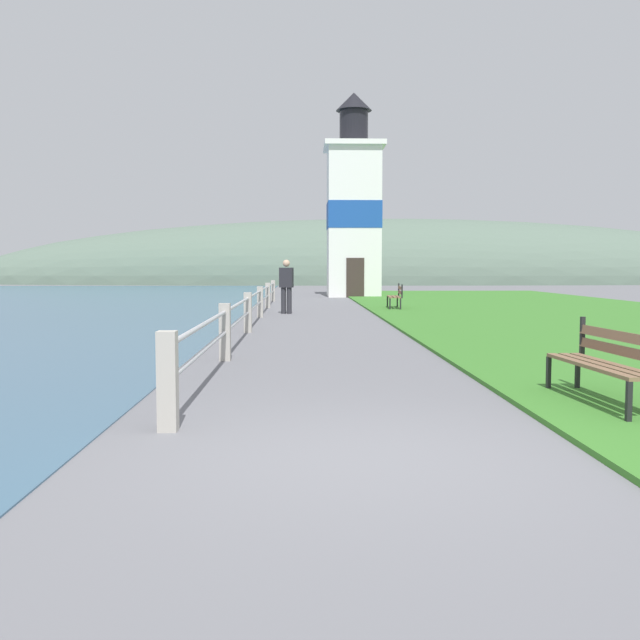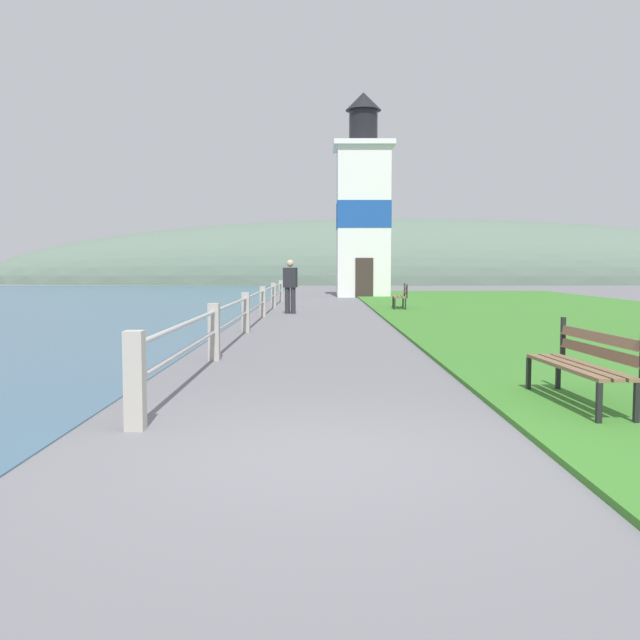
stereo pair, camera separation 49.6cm
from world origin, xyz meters
TOP-DOWN VIEW (x-y plane):
  - ground_plane at (0.00, 0.00)m, footprint 160.00×160.00m
  - grass_verge at (7.87, 15.45)m, footprint 12.00×46.36m
  - seawall_railing at (-1.77, 13.63)m, footprint 0.18×25.45m
  - park_bench_near at (2.87, 2.00)m, footprint 0.59×1.98m
  - park_bench_midway at (2.93, 20.00)m, footprint 0.59×1.76m
  - lighthouse at (2.21, 31.50)m, footprint 3.07×3.07m
  - person_strolling at (-1.00, 17.85)m, footprint 0.48×0.34m
  - distant_hillside at (8.00, 60.90)m, footprint 80.00×16.00m

SIDE VIEW (x-z plane):
  - ground_plane at x=0.00m, z-range 0.00..0.00m
  - distant_hillside at x=8.00m, z-range -6.00..6.00m
  - grass_verge at x=7.87m, z-range 0.00..0.06m
  - park_bench_midway at x=2.93m, z-range 0.07..1.01m
  - park_bench_near at x=2.87m, z-range 0.07..1.01m
  - seawall_railing at x=-1.77m, z-range 0.08..1.03m
  - person_strolling at x=-1.00m, z-range 0.07..1.86m
  - lighthouse at x=2.21m, z-range -0.74..9.72m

